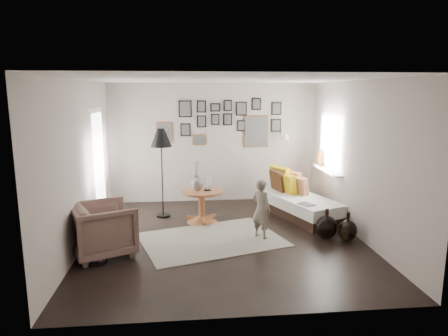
{
  "coord_description": "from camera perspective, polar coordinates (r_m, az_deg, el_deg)",
  "views": [
    {
      "loc": [
        -0.64,
        -6.31,
        2.41
      ],
      "look_at": [
        0.05,
        0.5,
        1.1
      ],
      "focal_mm": 32.0,
      "sensor_mm": 36.0,
      "label": 1
    }
  ],
  "objects": [
    {
      "name": "demijohn_large",
      "position": [
        6.89,
        14.4,
        -8.18
      ],
      "size": [
        0.35,
        0.35,
        0.53
      ],
      "color": "black",
      "rests_on": "ground"
    },
    {
      "name": "magazine_on_daybed",
      "position": [
        7.36,
        11.69,
        -5.09
      ],
      "size": [
        0.31,
        0.34,
        0.01
      ],
      "primitive_type": "cube",
      "rotation": [
        0.0,
        0.0,
        0.53
      ],
      "color": "black",
      "rests_on": "daybed"
    },
    {
      "name": "pedestal_table",
      "position": [
        7.52,
        -3.2,
        -5.63
      ],
      "size": [
        0.77,
        0.77,
        0.61
      ],
      "rotation": [
        0.0,
        0.0,
        0.39
      ],
      "color": "brown",
      "rests_on": "ground"
    },
    {
      "name": "ceiling",
      "position": [
        6.35,
        0.0,
        12.55
      ],
      "size": [
        4.8,
        4.8,
        0.0
      ],
      "primitive_type": "plane",
      "rotation": [
        3.14,
        0.0,
        0.0
      ],
      "color": "white",
      "rests_on": "wall_back"
    },
    {
      "name": "armchair_cushion",
      "position": [
        6.29,
        -16.52,
        -7.51
      ],
      "size": [
        0.47,
        0.48,
        0.16
      ],
      "primitive_type": "cube",
      "rotation": [
        -0.21,
        0.0,
        0.38
      ],
      "color": "beige",
      "rests_on": "armchair"
    },
    {
      "name": "magazine_basket",
      "position": [
        6.1,
        -17.92,
        -11.04
      ],
      "size": [
        0.32,
        0.32,
        0.39
      ],
      "rotation": [
        0.0,
        0.0,
        0.04
      ],
      "color": "black",
      "rests_on": "ground"
    },
    {
      "name": "daybed",
      "position": [
        8.0,
        10.65,
        -4.79
      ],
      "size": [
        1.37,
        1.97,
        0.89
      ],
      "rotation": [
        0.0,
        0.0,
        0.36
      ],
      "color": "black",
      "rests_on": "ground"
    },
    {
      "name": "armchair",
      "position": [
        6.27,
        -16.84,
        -8.37
      ],
      "size": [
        1.14,
        1.13,
        0.79
      ],
      "primitive_type": "imported",
      "rotation": [
        0.0,
        0.0,
        1.98
      ],
      "color": "brown",
      "rests_on": "ground"
    },
    {
      "name": "candles",
      "position": [
        7.41,
        -2.38,
        -2.15
      ],
      "size": [
        0.13,
        0.13,
        0.29
      ],
      "color": "black",
      "rests_on": "pedestal_table"
    },
    {
      "name": "child",
      "position": [
        6.67,
        5.35,
        -5.85
      ],
      "size": [
        0.42,
        0.43,
        1.0
      ],
      "primitive_type": "imported",
      "rotation": [
        0.0,
        0.0,
        2.27
      ],
      "color": "#6C6055",
      "rests_on": "ground"
    },
    {
      "name": "vase",
      "position": [
        7.41,
        -3.86,
        -1.91
      ],
      "size": [
        0.22,
        0.22,
        0.55
      ],
      "color": "black",
      "rests_on": "pedestal_table"
    },
    {
      "name": "wall_right",
      "position": [
        7.03,
        18.58,
        1.18
      ],
      "size": [
        0.0,
        4.8,
        4.8
      ],
      "primitive_type": "plane",
      "rotation": [
        1.57,
        0.0,
        -1.57
      ],
      "color": "#A99D94",
      "rests_on": "ground"
    },
    {
      "name": "demijohn_small",
      "position": [
        6.91,
        17.22,
        -8.49
      ],
      "size": [
        0.31,
        0.31,
        0.48
      ],
      "color": "black",
      "rests_on": "ground"
    },
    {
      "name": "floor_lamp",
      "position": [
        7.69,
        -8.97,
        3.83
      ],
      "size": [
        0.4,
        0.4,
        1.73
      ],
      "rotation": [
        0.0,
        0.0,
        -0.25
      ],
      "color": "black",
      "rests_on": "ground"
    },
    {
      "name": "wall_front",
      "position": [
        4.12,
        3.37,
        -4.81
      ],
      "size": [
        4.5,
        0.0,
        4.5
      ],
      "primitive_type": "plane",
      "rotation": [
        -1.57,
        0.0,
        0.0
      ],
      "color": "#A99D94",
      "rests_on": "ground"
    },
    {
      "name": "gallery_wall",
      "position": [
        8.77,
        0.31,
        6.46
      ],
      "size": [
        2.74,
        0.03,
        1.08
      ],
      "color": "brown",
      "rests_on": "wall_back"
    },
    {
      "name": "wall_back",
      "position": [
        8.81,
        -1.57,
        3.58
      ],
      "size": [
        4.5,
        0.0,
        4.5
      ],
      "primitive_type": "plane",
      "rotation": [
        1.57,
        0.0,
        0.0
      ],
      "color": "#A99D94",
      "rests_on": "ground"
    },
    {
      "name": "wall_left",
      "position": [
        6.61,
        -19.79,
        0.52
      ],
      "size": [
        0.0,
        4.8,
        4.8
      ],
      "primitive_type": "plane",
      "rotation": [
        1.57,
        0.0,
        1.57
      ],
      "color": "#A99D94",
      "rests_on": "ground"
    },
    {
      "name": "wall_sconce",
      "position": [
        8.78,
        8.73,
        4.5
      ],
      "size": [
        0.18,
        0.36,
        0.16
      ],
      "color": "white",
      "rests_on": "wall_back"
    },
    {
      "name": "window_right",
      "position": [
        8.29,
        14.18,
        0.22
      ],
      "size": [
        0.15,
        1.32,
        1.3
      ],
      "color": "white",
      "rests_on": "wall_right"
    },
    {
      "name": "ground",
      "position": [
        6.79,
        0.0,
        -9.97
      ],
      "size": [
        4.8,
        4.8,
        0.0
      ],
      "primitive_type": "plane",
      "color": "black",
      "rests_on": "ground"
    },
    {
      "name": "rug",
      "position": [
        6.71,
        -1.76,
        -10.18
      ],
      "size": [
        2.58,
        2.14,
        0.01
      ],
      "primitive_type": "cube",
      "rotation": [
        0.0,
        0.0,
        0.3
      ],
      "color": "beige",
      "rests_on": "ground"
    },
    {
      "name": "door_left",
      "position": [
        7.8,
        -17.48,
        0.28
      ],
      "size": [
        0.0,
        2.14,
        2.14
      ],
      "color": "white",
      "rests_on": "wall_left"
    }
  ]
}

